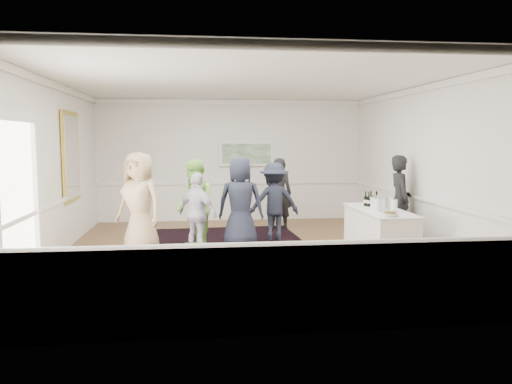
{
  "coord_description": "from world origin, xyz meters",
  "views": [
    {
      "loc": [
        -0.9,
        -9.24,
        2.15
      ],
      "look_at": [
        0.22,
        0.2,
        1.15
      ],
      "focal_mm": 35.0,
      "sensor_mm": 36.0,
      "label": 1
    }
  ],
  "objects": [
    {
      "name": "guest_tan",
      "position": [
        -1.97,
        0.08,
        0.96
      ],
      "size": [
        1.12,
        1.02,
        1.92
      ],
      "primitive_type": "imported",
      "rotation": [
        0.0,
        0.0,
        -0.57
      ],
      "color": "tan",
      "rests_on": "floor"
    },
    {
      "name": "area_rug",
      "position": [
        -0.3,
        0.64,
        0.01
      ],
      "size": [
        3.43,
        4.4,
        0.02
      ],
      "primitive_type": "cube",
      "rotation": [
        0.0,
        0.0,
        0.04
      ],
      "color": "black",
      "rests_on": "floor"
    },
    {
      "name": "wine_bottles",
      "position": [
        2.49,
        0.1,
        1.0
      ],
      "size": [
        0.3,
        0.29,
        0.31
      ],
      "color": "black",
      "rests_on": "serving_table"
    },
    {
      "name": "guest_navy",
      "position": [
        -0.07,
        0.37,
        0.91
      ],
      "size": [
        0.98,
        0.73,
        1.83
      ],
      "primitive_type": "imported",
      "rotation": [
        0.0,
        0.0,
        2.96
      ],
      "color": "#1E2232",
      "rests_on": "floor"
    },
    {
      "name": "guest_dark_a",
      "position": [
        0.72,
        1.21,
        0.83
      ],
      "size": [
        1.1,
        0.66,
        1.67
      ],
      "primitive_type": "imported",
      "rotation": [
        0.0,
        0.0,
        3.18
      ],
      "color": "#1E2232",
      "rests_on": "floor"
    },
    {
      "name": "wall_left",
      "position": [
        -3.5,
        0.0,
        1.6
      ],
      "size": [
        0.02,
        8.0,
        3.2
      ],
      "primitive_type": "cube",
      "color": "white",
      "rests_on": "floor"
    },
    {
      "name": "doorway",
      "position": [
        -3.45,
        -1.9,
        1.42
      ],
      "size": [
        0.1,
        1.78,
        2.56
      ],
      "color": "white",
      "rests_on": "wall_left"
    },
    {
      "name": "wall_right",
      "position": [
        3.5,
        0.0,
        1.6
      ],
      "size": [
        0.02,
        8.0,
        3.2
      ],
      "primitive_type": "cube",
      "color": "white",
      "rests_on": "floor"
    },
    {
      "name": "guest_lilac",
      "position": [
        -0.9,
        0.08,
        0.77
      ],
      "size": [
        0.92,
        0.89,
        1.54
      ],
      "primitive_type": "imported",
      "rotation": [
        0.0,
        0.0,
        2.39
      ],
      "color": "silver",
      "rests_on": "floor"
    },
    {
      "name": "wainscoting",
      "position": [
        0.0,
        0.0,
        0.5
      ],
      "size": [
        7.0,
        8.0,
        1.0
      ],
      "primitive_type": null,
      "color": "white",
      "rests_on": "floor"
    },
    {
      "name": "guest_green",
      "position": [
        -0.96,
        0.39,
        0.89
      ],
      "size": [
        0.89,
        1.02,
        1.78
      ],
      "primitive_type": "imported",
      "rotation": [
        0.0,
        0.0,
        -1.28
      ],
      "color": "#8BD856",
      "rests_on": "floor"
    },
    {
      "name": "landscape_painting",
      "position": [
        0.4,
        3.95,
        1.78
      ],
      "size": [
        1.44,
        0.06,
        0.66
      ],
      "color": "white",
      "rests_on": "wall_back"
    },
    {
      "name": "serving_table",
      "position": [
        2.48,
        -0.37,
        0.43
      ],
      "size": [
        0.8,
        2.1,
        0.85
      ],
      "color": "white",
      "rests_on": "floor"
    },
    {
      "name": "ceiling",
      "position": [
        0.0,
        0.0,
        3.2
      ],
      "size": [
        7.0,
        8.0,
        0.02
      ],
      "primitive_type": "cube",
      "color": "white",
      "rests_on": "wall_back"
    },
    {
      "name": "wall_front",
      "position": [
        0.0,
        -4.0,
        1.6
      ],
      "size": [
        7.0,
        0.02,
        3.2
      ],
      "primitive_type": "cube",
      "color": "white",
      "rests_on": "floor"
    },
    {
      "name": "ice_bucket",
      "position": [
        2.55,
        -0.21,
        0.96
      ],
      "size": [
        0.26,
        0.26,
        0.25
      ],
      "primitive_type": "cylinder",
      "color": "silver",
      "rests_on": "serving_table"
    },
    {
      "name": "juice_pitchers",
      "position": [
        2.44,
        -0.56,
        0.97
      ],
      "size": [
        0.4,
        0.4,
        0.24
      ],
      "color": "#57A33A",
      "rests_on": "serving_table"
    },
    {
      "name": "bartender",
      "position": [
        3.2,
        0.43,
        0.92
      ],
      "size": [
        0.5,
        0.71,
        1.84
      ],
      "primitive_type": "imported",
      "rotation": [
        0.0,
        0.0,
        1.47
      ],
      "color": "black",
      "rests_on": "floor"
    },
    {
      "name": "nut_bowl",
      "position": [
        2.35,
        -1.18,
        0.89
      ],
      "size": [
        0.28,
        0.28,
        0.08
      ],
      "color": "white",
      "rests_on": "serving_table"
    },
    {
      "name": "floor",
      "position": [
        0.0,
        0.0,
        0.0
      ],
      "size": [
        8.0,
        8.0,
        0.0
      ],
      "primitive_type": "plane",
      "color": "brown",
      "rests_on": "ground"
    },
    {
      "name": "wall_back",
      "position": [
        0.0,
        4.0,
        1.6
      ],
      "size": [
        7.0,
        0.02,
        3.2
      ],
      "primitive_type": "cube",
      "color": "white",
      "rests_on": "floor"
    },
    {
      "name": "guest_dark_b",
      "position": [
        1.03,
        2.48,
        0.86
      ],
      "size": [
        0.69,
        0.51,
        1.72
      ],
      "primitive_type": "imported",
      "rotation": [
        0.0,
        0.0,
        2.98
      ],
      "color": "black",
      "rests_on": "floor"
    },
    {
      "name": "mirror",
      "position": [
        -3.45,
        1.3,
        1.8
      ],
      "size": [
        0.05,
        1.25,
        1.85
      ],
      "color": "gold",
      "rests_on": "wall_left"
    }
  ]
}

